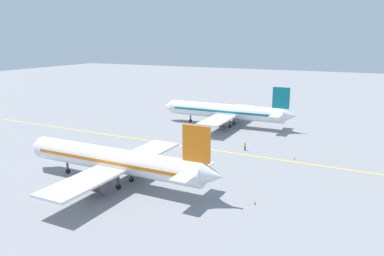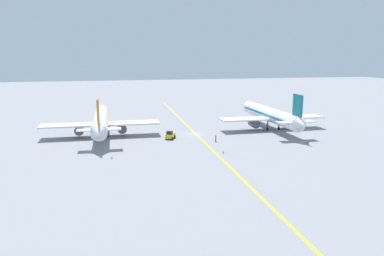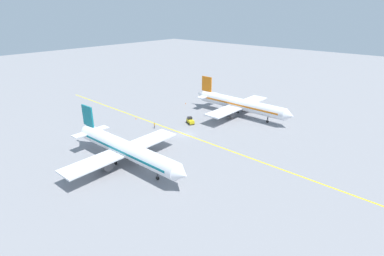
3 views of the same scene
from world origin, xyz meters
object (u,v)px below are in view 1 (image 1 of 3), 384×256
at_px(baggage_tug_white, 201,156).
at_px(traffic_cone_mid_apron, 255,203).
at_px(airplane_adjacent_stand, 226,112).
at_px(traffic_cone_near_nose, 295,158).
at_px(ground_crew_worker, 245,146).
at_px(airplane_at_gate, 116,161).

bearing_deg(baggage_tug_white, traffic_cone_mid_apron, -133.82).
xyz_separation_m(airplane_adjacent_stand, traffic_cone_near_nose, (-19.79, -21.13, -3.43)).
bearing_deg(baggage_tug_white, ground_crew_worker, -28.42).
distance_m(baggage_tug_white, traffic_cone_mid_apron, 19.80).
bearing_deg(traffic_cone_near_nose, baggage_tug_white, 118.50).
height_order(baggage_tug_white, traffic_cone_mid_apron, baggage_tug_white).
height_order(airplane_at_gate, traffic_cone_near_nose, airplane_at_gate).
relative_size(traffic_cone_near_nose, traffic_cone_mid_apron, 1.00).
bearing_deg(traffic_cone_near_nose, airplane_at_gate, 137.51).
height_order(baggage_tug_white, ground_crew_worker, baggage_tug_white).
distance_m(airplane_adjacent_stand, ground_crew_worker, 21.74).
height_order(airplane_at_gate, baggage_tug_white, airplane_at_gate).
relative_size(baggage_tug_white, traffic_cone_near_nose, 6.09).
bearing_deg(baggage_tug_white, traffic_cone_near_nose, -61.50).
height_order(airplane_at_gate, traffic_cone_mid_apron, airplane_at_gate).
xyz_separation_m(baggage_tug_white, traffic_cone_near_nose, (8.23, -15.16, -0.63)).
distance_m(airplane_adjacent_stand, baggage_tug_white, 28.79).
relative_size(airplane_at_gate, airplane_adjacent_stand, 1.00).
bearing_deg(airplane_at_gate, traffic_cone_near_nose, -42.49).
xyz_separation_m(ground_crew_worker, traffic_cone_near_nose, (-1.33, -9.98, -0.63)).
bearing_deg(baggage_tug_white, airplane_at_gate, 156.49).
xyz_separation_m(airplane_at_gate, airplane_adjacent_stand, (43.86, -0.92, 0.00)).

